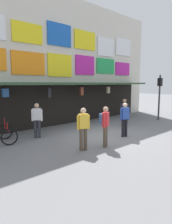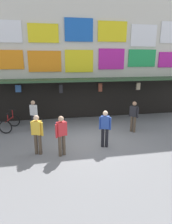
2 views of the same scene
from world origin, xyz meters
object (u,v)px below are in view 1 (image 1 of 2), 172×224
(pedestrian_in_white, at_px, (125,118))
(pedestrian_in_purple, at_px, (105,123))
(pedestrian_in_yellow, at_px, (37,119))
(pedestrian_in_red, at_px, (124,111))
(traffic_light_far, at_px, (159,90))
(pedestrian_in_blue, at_px, (83,127))
(bicycle_parked, at_px, (7,133))

(pedestrian_in_white, bearing_deg, pedestrian_in_purple, -167.46)
(pedestrian_in_yellow, height_order, pedestrian_in_red, same)
(traffic_light_far, distance_m, pedestrian_in_yellow, 9.18)
(pedestrian_in_blue, bearing_deg, pedestrian_in_red, 18.74)
(pedestrian_in_red, bearing_deg, pedestrian_in_white, -143.19)
(traffic_light_far, bearing_deg, pedestrian_in_purple, -167.67)
(traffic_light_far, xyz_separation_m, pedestrian_in_blue, (-8.62, -1.40, -1.19))
(pedestrian_in_yellow, height_order, pedestrian_in_purple, same)
(traffic_light_far, xyz_separation_m, pedestrian_in_purple, (-7.67, -1.68, -1.16))
(pedestrian_in_blue, bearing_deg, traffic_light_far, 9.23)
(pedestrian_in_blue, distance_m, pedestrian_in_yellow, 2.89)
(pedestrian_in_purple, bearing_deg, pedestrian_in_blue, 163.71)
(pedestrian_in_purple, bearing_deg, traffic_light_far, 12.33)
(bicycle_parked, relative_size, pedestrian_in_yellow, 0.77)
(bicycle_parked, height_order, pedestrian_in_blue, pedestrian_in_blue)
(pedestrian_in_blue, xyz_separation_m, pedestrian_in_purple, (0.95, -0.28, 0.04))
(bicycle_parked, height_order, pedestrian_in_yellow, pedestrian_in_yellow)
(pedestrian_in_red, bearing_deg, pedestrian_in_blue, -161.26)
(pedestrian_in_white, bearing_deg, traffic_light_far, 12.26)
(traffic_light_far, bearing_deg, bicycle_parked, 170.26)
(pedestrian_in_yellow, xyz_separation_m, pedestrian_in_red, (5.26, -1.21, 0.00))
(pedestrian_in_white, bearing_deg, pedestrian_in_blue, -176.95)
(bicycle_parked, height_order, pedestrian_in_red, pedestrian_in_red)
(traffic_light_far, relative_size, bicycle_parked, 2.48)
(pedestrian_in_yellow, bearing_deg, pedestrian_in_blue, -82.86)
(pedestrian_in_purple, height_order, pedestrian_in_red, same)
(bicycle_parked, relative_size, pedestrian_in_blue, 0.77)
(pedestrian_in_white, relative_size, pedestrian_in_red, 1.00)
(bicycle_parked, relative_size, pedestrian_in_red, 0.77)
(pedestrian_in_blue, height_order, pedestrian_in_white, same)
(traffic_light_far, bearing_deg, pedestrian_in_yellow, 170.70)
(traffic_light_far, height_order, pedestrian_in_blue, traffic_light_far)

